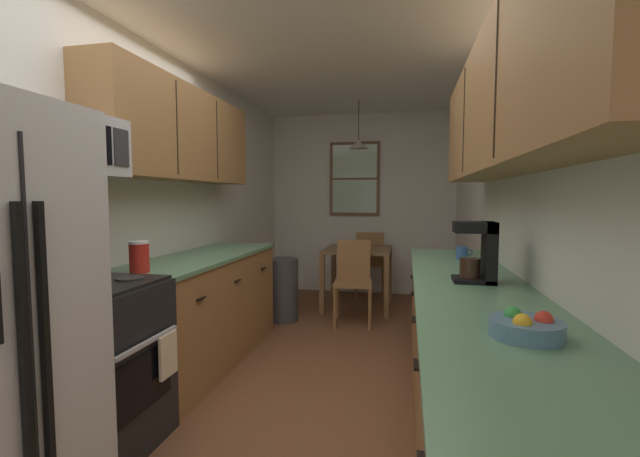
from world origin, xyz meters
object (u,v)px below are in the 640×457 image
(stove_range, at_px, (92,366))
(mug_by_coffeemaker, at_px, (462,253))
(dining_table, at_px, (358,258))
(dining_chair_near, at_px, (353,277))
(microwave_over_range, at_px, (63,144))
(storage_canister, at_px, (139,257))
(trash_bin, at_px, (283,290))
(table_serving_bowl, at_px, (352,246))
(dining_chair_far, at_px, (369,261))
(fruit_bowl, at_px, (526,326))
(coffee_maker, at_px, (480,251))

(stove_range, xyz_separation_m, mug_by_coffeemaker, (2.05, 1.43, 0.48))
(dining_table, xyz_separation_m, dining_chair_near, (0.02, -0.62, -0.12))
(microwave_over_range, height_order, dining_table, microwave_over_range)
(storage_canister, bearing_deg, dining_table, 69.26)
(trash_bin, distance_m, table_serving_bowl, 1.07)
(dining_table, distance_m, dining_chair_far, 0.64)
(dining_table, distance_m, trash_bin, 1.07)
(storage_canister, xyz_separation_m, fruit_bowl, (2.04, -0.81, -0.06))
(stove_range, distance_m, dining_chair_far, 4.01)
(dining_chair_near, distance_m, coffee_maker, 2.33)
(storage_canister, bearing_deg, dining_chair_far, 71.43)
(coffee_maker, xyz_separation_m, table_serving_bowl, (-1.06, 2.67, -0.30))
(stove_range, height_order, coffee_maker, coffee_maker)
(stove_range, xyz_separation_m, microwave_over_range, (-0.11, 0.00, 1.18))
(dining_table, height_order, dining_chair_far, dining_chair_far)
(fruit_bowl, relative_size, table_serving_bowl, 1.27)
(dining_chair_far, xyz_separation_m, table_serving_bowl, (-0.16, -0.62, 0.28))
(fruit_bowl, distance_m, table_serving_bowl, 3.76)
(microwave_over_range, xyz_separation_m, trash_bin, (0.41, 2.52, -1.30))
(dining_chair_far, bearing_deg, dining_chair_near, -93.06)
(trash_bin, relative_size, table_serving_bowl, 3.71)
(dining_chair_near, height_order, coffee_maker, coffee_maker)
(mug_by_coffeemaker, xyz_separation_m, table_serving_bowl, (-1.07, 1.79, -0.17))
(trash_bin, xyz_separation_m, mug_by_coffeemaker, (1.76, -1.08, 0.60))
(table_serving_bowl, bearing_deg, fruit_bowl, -73.61)
(dining_table, bearing_deg, table_serving_bowl, 175.20)
(stove_range, relative_size, dining_chair_near, 1.22)
(dining_chair_near, xyz_separation_m, fruit_bowl, (0.96, -2.97, 0.44))
(stove_range, bearing_deg, table_serving_bowl, 73.15)
(microwave_over_range, bearing_deg, dining_chair_near, 65.48)
(stove_range, xyz_separation_m, fruit_bowl, (2.04, -0.37, 0.47))
(storage_canister, relative_size, fruit_bowl, 0.83)
(trash_bin, height_order, fruit_bowl, fruit_bowl)
(coffee_maker, height_order, table_serving_bowl, coffee_maker)
(trash_bin, bearing_deg, dining_chair_near, 5.93)
(coffee_maker, xyz_separation_m, mug_by_coffeemaker, (0.02, 0.88, -0.13))
(dining_table, xyz_separation_m, dining_chair_far, (0.09, 0.62, -0.12))
(fruit_bowl, bearing_deg, table_serving_bowl, 106.39)
(dining_chair_near, bearing_deg, dining_table, 92.15)
(storage_canister, distance_m, fruit_bowl, 2.20)
(mug_by_coffeemaker, bearing_deg, dining_chair_far, 110.77)
(dining_table, relative_size, dining_chair_far, 0.92)
(microwave_over_range, relative_size, dining_table, 0.70)
(dining_chair_near, bearing_deg, mug_by_coffeemaker, -49.91)
(stove_range, bearing_deg, fruit_bowl, -10.39)
(dining_table, distance_m, dining_chair_near, 0.63)
(microwave_over_range, relative_size, mug_by_coffeemaker, 4.71)
(microwave_over_range, height_order, dining_chair_far, microwave_over_range)
(microwave_over_range, distance_m, mug_by_coffeemaker, 2.69)
(stove_range, xyz_separation_m, dining_chair_far, (1.14, 3.84, 0.03))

